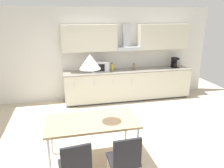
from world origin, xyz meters
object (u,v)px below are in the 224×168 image
at_px(chair_near_right, 125,158).
at_px(bottle_brown, 134,67).
at_px(microwave, 100,67).
at_px(dining_table, 92,123).
at_px(coffee_maker, 175,62).
at_px(chair_near_left, 76,165).
at_px(bottle_yellow, 112,67).
at_px(pendant_lamp, 90,62).

bearing_deg(chair_near_right, bottle_brown, 69.91).
distance_m(microwave, dining_table, 2.77).
xyz_separation_m(bottle_brown, dining_table, (-1.60, -2.68, -0.26)).
height_order(dining_table, chair_near_right, chair_near_right).
bearing_deg(dining_table, bottle_brown, 59.21).
xyz_separation_m(coffee_maker, dining_table, (-2.89, -2.71, -0.33)).
height_order(microwave, chair_near_left, microwave).
bearing_deg(chair_near_right, bottle_yellow, 79.88).
height_order(bottle_yellow, dining_table, bottle_yellow).
height_order(bottle_yellow, pendant_lamp, pendant_lamp).
bearing_deg(bottle_yellow, chair_near_left, -110.19).
relative_size(bottle_brown, chair_near_right, 0.22).
bearing_deg(bottle_brown, coffee_maker, 1.32).
xyz_separation_m(microwave, coffee_maker, (2.29, 0.03, 0.01)).
xyz_separation_m(microwave, chair_near_left, (-0.92, -3.46, -0.49)).
distance_m(microwave, bottle_brown, 1.00).
bearing_deg(chair_near_left, bottle_brown, 60.92).
bearing_deg(coffee_maker, bottle_brown, -178.68).
relative_size(bottle_yellow, dining_table, 0.16).
xyz_separation_m(microwave, dining_table, (-0.60, -2.69, -0.32)).
xyz_separation_m(chair_near_left, chair_near_right, (0.66, -0.00, 0.00)).
xyz_separation_m(bottle_brown, pendant_lamp, (-1.60, -2.68, 0.75)).
relative_size(dining_table, pendant_lamp, 4.61).
height_order(microwave, bottle_yellow, microwave).
distance_m(coffee_maker, bottle_brown, 1.29).
bearing_deg(coffee_maker, microwave, -179.34).
xyz_separation_m(microwave, bottle_yellow, (0.36, 0.02, -0.04)).
distance_m(bottle_yellow, dining_table, 2.88).
bearing_deg(chair_near_left, dining_table, 67.35).
bearing_deg(chair_near_left, bottle_yellow, 69.81).
distance_m(bottle_yellow, chair_near_left, 3.73).
relative_size(dining_table, chair_near_right, 1.69).
xyz_separation_m(coffee_maker, chair_near_left, (-3.21, -3.48, -0.50)).
bearing_deg(bottle_yellow, bottle_brown, -1.64).
distance_m(coffee_maker, dining_table, 3.98).
bearing_deg(dining_table, coffee_maker, 43.17).
bearing_deg(microwave, bottle_yellow, 2.41).
xyz_separation_m(bottle_brown, chair_near_left, (-1.92, -3.45, -0.43)).
bearing_deg(pendant_lamp, microwave, 77.44).
xyz_separation_m(bottle_yellow, dining_table, (-0.95, -2.70, -0.28)).
relative_size(coffee_maker, chair_near_left, 0.34).
bearing_deg(coffee_maker, pendant_lamp, -136.83).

